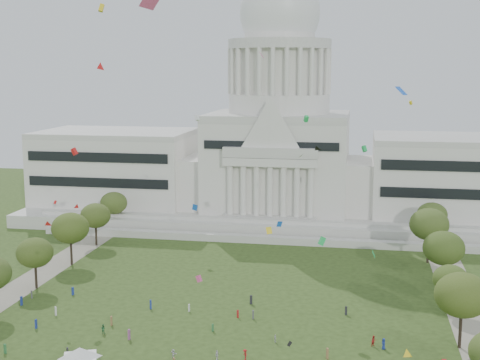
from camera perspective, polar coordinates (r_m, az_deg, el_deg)
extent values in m
cube|color=beige|center=(219.82, 3.29, -2.69)|extent=(160.00, 60.00, 4.00)
cube|color=beige|center=(188.22, 2.04, -5.08)|extent=(130.00, 3.00, 2.00)
cube|color=beige|center=(195.54, 2.38, -4.08)|extent=(140.00, 3.00, 5.00)
cube|color=silver|center=(229.71, -10.46, 0.99)|extent=(50.00, 34.00, 22.00)
cube|color=silver|center=(216.79, 17.87, 0.18)|extent=(50.00, 34.00, 22.00)
cube|color=silver|center=(219.92, -3.78, -0.04)|extent=(12.00, 26.00, 16.00)
cube|color=silver|center=(213.39, 10.43, -0.47)|extent=(12.00, 26.00, 16.00)
cube|color=silver|center=(216.02, 3.30, 1.40)|extent=(44.00, 38.00, 28.00)
cube|color=silver|center=(195.94, 2.58, 1.52)|extent=(28.00, 3.00, 2.40)
cube|color=black|center=(213.61, -12.10, 0.84)|extent=(46.00, 0.40, 11.00)
cube|color=black|center=(199.66, 18.52, -0.04)|extent=(46.00, 0.40, 11.00)
cylinder|color=silver|center=(214.16, 3.35, 6.55)|extent=(32.00, 32.00, 6.00)
cylinder|color=silver|center=(213.88, 3.37, 9.22)|extent=(28.00, 28.00, 14.00)
cylinder|color=beige|center=(214.01, 3.39, 11.50)|extent=(32.40, 32.40, 3.00)
cylinder|color=silver|center=(214.27, 3.41, 12.97)|extent=(22.00, 22.00, 8.00)
ellipsoid|color=white|center=(214.55, 3.42, 14.04)|extent=(25.00, 25.00, 26.20)
cube|color=gray|center=(155.87, -18.92, -9.10)|extent=(8.00, 160.00, 0.04)
cube|color=gray|center=(138.80, 19.10, -11.43)|extent=(8.00, 160.00, 0.04)
cylinder|color=black|center=(125.53, 18.28, -12.14)|extent=(0.56, 0.56, 6.20)
ellipsoid|color=#3E5217|center=(123.31, 18.44, -9.29)|extent=(9.55, 9.55, 7.82)
cylinder|color=black|center=(156.54, -17.01, -7.92)|extent=(0.56, 0.56, 5.27)
ellipsoid|color=#364B17|center=(155.00, -17.11, -5.94)|extent=(8.12, 8.12, 6.65)
cylinder|color=black|center=(141.70, 17.42, -9.94)|extent=(0.56, 0.56, 4.56)
ellipsoid|color=#365117|center=(140.20, 17.52, -8.07)|extent=(7.01, 7.01, 5.74)
cylinder|color=black|center=(172.35, -14.20, -6.06)|extent=(0.56, 0.56, 6.03)
ellipsoid|color=#394E16|center=(170.78, -14.28, -3.99)|extent=(9.29, 9.29, 7.60)
cylinder|color=black|center=(156.20, 16.88, -7.82)|extent=(0.56, 0.56, 5.97)
ellipsoid|color=#304915|center=(154.48, 16.99, -5.57)|extent=(9.19, 9.19, 7.52)
cylinder|color=black|center=(189.32, -12.18, -4.68)|extent=(0.56, 0.56, 5.41)
ellipsoid|color=#374919|center=(188.01, -12.24, -2.98)|extent=(8.33, 8.33, 6.81)
cylinder|color=black|center=(175.26, 15.74, -5.81)|extent=(0.56, 0.56, 6.37)
ellipsoid|color=#3A4F1C|center=(173.65, 15.84, -3.65)|extent=(9.82, 9.82, 8.03)
cylinder|color=black|center=(206.27, -10.68, -3.47)|extent=(0.56, 0.56, 5.32)
ellipsoid|color=#3A4E1D|center=(205.10, -10.73, -1.94)|extent=(8.19, 8.19, 6.70)
cylinder|color=black|center=(192.91, 15.99, -4.56)|extent=(0.56, 0.56, 5.47)
ellipsoid|color=#344A1A|center=(191.62, 16.07, -2.88)|extent=(8.42, 8.42, 6.89)
cylinder|color=#4C4C4C|center=(117.99, -14.10, -14.43)|extent=(0.12, 0.12, 2.15)
cylinder|color=#4C4C4C|center=(116.19, -11.86, -14.73)|extent=(0.12, 0.12, 2.15)
cube|color=white|center=(114.59, -13.50, -14.52)|extent=(6.74, 6.74, 0.17)
pyramid|color=white|center=(114.21, -13.52, -14.08)|extent=(9.44, 9.44, 1.72)
imported|color=navy|center=(122.38, 12.16, -13.50)|extent=(0.97, 1.14, 1.98)
imported|color=#B21E1E|center=(123.17, 11.34, -13.32)|extent=(1.07, 1.10, 1.96)
imported|color=#B21E1E|center=(115.76, 0.42, -14.68)|extent=(1.14, 1.39, 1.91)
imported|color=silver|center=(115.91, -1.98, -14.70)|extent=(0.88, 1.14, 1.73)
imported|color=silver|center=(117.15, -5.71, -14.52)|extent=(1.52, 1.26, 1.56)
imported|color=#33723F|center=(128.73, -11.60, -12.34)|extent=(0.94, 0.64, 1.82)
imported|color=silver|center=(122.81, 3.03, -13.36)|extent=(0.74, 0.93, 1.40)
cube|color=#26262B|center=(136.67, 9.03, -10.95)|extent=(0.47, 0.30, 1.77)
cube|color=navy|center=(134.15, -17.01, -11.66)|extent=(0.32, 0.49, 1.79)
cube|color=navy|center=(150.64, -14.08, -9.18)|extent=(0.50, 0.53, 1.72)
cube|color=navy|center=(139.34, -7.64, -10.48)|extent=(0.50, 0.59, 1.90)
cube|color=#4C4C51|center=(150.91, -17.36, -9.31)|extent=(0.47, 0.52, 1.67)
cube|color=#26262B|center=(140.83, 0.95, -10.18)|extent=(0.52, 0.34, 1.91)
cube|color=#4C4C51|center=(133.01, 1.12, -11.42)|extent=(0.38, 0.52, 1.77)
cube|color=olive|center=(117.10, 7.46, -14.47)|extent=(0.46, 0.58, 1.91)
cube|color=silver|center=(137.17, -4.37, -10.83)|extent=(0.29, 0.43, 1.55)
cube|color=#26262B|center=(120.27, -14.50, -14.07)|extent=(0.49, 0.55, 1.78)
cube|color=olive|center=(132.21, -10.92, -11.72)|extent=(0.39, 0.54, 1.83)
cube|color=#33723F|center=(127.36, -2.35, -12.48)|extent=(0.35, 0.44, 1.46)
cube|color=#B21E1E|center=(133.71, -0.19, -11.35)|extent=(0.45, 0.48, 1.54)
cube|color=#994C8C|center=(125.26, -9.45, -12.88)|extent=(0.34, 0.52, 1.91)
cube|color=#33723F|center=(124.95, -19.42, -13.42)|extent=(0.52, 0.45, 1.69)
cube|color=silver|center=(139.65, -15.45, -10.74)|extent=(0.52, 0.55, 1.77)
cube|color=navy|center=(147.26, -18.15, -9.77)|extent=(0.33, 0.52, 1.91)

